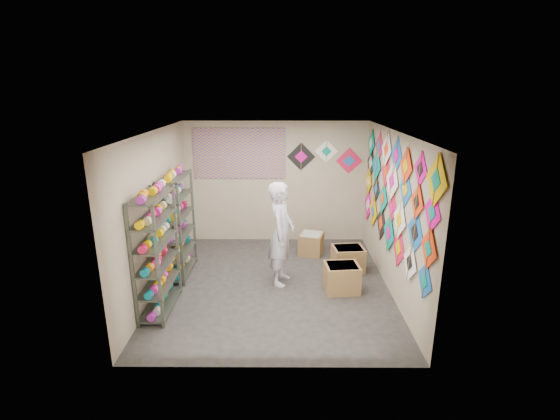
{
  "coord_description": "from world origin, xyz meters",
  "views": [
    {
      "loc": [
        0.14,
        -6.56,
        3.37
      ],
      "look_at": [
        0.1,
        0.3,
        1.3
      ],
      "focal_mm": 26.0,
      "sensor_mm": 36.0,
      "label": 1
    }
  ],
  "objects_px": {
    "shelf_rack_back": "(178,226)",
    "carton_a": "(342,278)",
    "shopkeeper": "(281,234)",
    "shelf_rack_front": "(156,254)",
    "carton_c": "(311,244)",
    "carton_b": "(348,259)"
  },
  "relations": [
    {
      "from": "carton_b",
      "to": "carton_a",
      "type": "bearing_deg",
      "value": -112.3
    },
    {
      "from": "shelf_rack_front",
      "to": "shelf_rack_back",
      "type": "bearing_deg",
      "value": 90.0
    },
    {
      "from": "shelf_rack_front",
      "to": "carton_c",
      "type": "relative_size",
      "value": 3.73
    },
    {
      "from": "shelf_rack_front",
      "to": "shelf_rack_back",
      "type": "distance_m",
      "value": 1.3
    },
    {
      "from": "carton_a",
      "to": "carton_b",
      "type": "xyz_separation_m",
      "value": [
        0.23,
        0.81,
        -0.0
      ]
    },
    {
      "from": "carton_a",
      "to": "shelf_rack_front",
      "type": "bearing_deg",
      "value": -172.7
    },
    {
      "from": "shelf_rack_back",
      "to": "carton_c",
      "type": "xyz_separation_m",
      "value": [
        2.53,
        0.97,
        -0.73
      ]
    },
    {
      "from": "shelf_rack_back",
      "to": "carton_c",
      "type": "distance_m",
      "value": 2.81
    },
    {
      "from": "carton_a",
      "to": "carton_c",
      "type": "distance_m",
      "value": 1.69
    },
    {
      "from": "shelf_rack_back",
      "to": "carton_a",
      "type": "bearing_deg",
      "value": -12.81
    },
    {
      "from": "shelf_rack_front",
      "to": "shopkeeper",
      "type": "xyz_separation_m",
      "value": [
        1.9,
        0.94,
        -0.02
      ]
    },
    {
      "from": "shelf_rack_back",
      "to": "shopkeeper",
      "type": "xyz_separation_m",
      "value": [
        1.9,
        -0.36,
        -0.02
      ]
    },
    {
      "from": "carton_a",
      "to": "carton_b",
      "type": "height_order",
      "value": "carton_a"
    },
    {
      "from": "shelf_rack_front",
      "to": "shopkeeper",
      "type": "distance_m",
      "value": 2.12
    },
    {
      "from": "shopkeeper",
      "to": "carton_a",
      "type": "xyz_separation_m",
      "value": [
        1.04,
        -0.31,
        -0.69
      ]
    },
    {
      "from": "shelf_rack_front",
      "to": "shelf_rack_back",
      "type": "relative_size",
      "value": 1.0
    },
    {
      "from": "shelf_rack_front",
      "to": "carton_c",
      "type": "height_order",
      "value": "shelf_rack_front"
    },
    {
      "from": "shelf_rack_back",
      "to": "carton_a",
      "type": "distance_m",
      "value": 3.1
    },
    {
      "from": "carton_c",
      "to": "carton_b",
      "type": "bearing_deg",
      "value": -36.42
    },
    {
      "from": "shopkeeper",
      "to": "carton_c",
      "type": "bearing_deg",
      "value": -14.07
    },
    {
      "from": "carton_a",
      "to": "carton_b",
      "type": "bearing_deg",
      "value": 68.99
    },
    {
      "from": "shelf_rack_front",
      "to": "carton_b",
      "type": "height_order",
      "value": "shelf_rack_front"
    }
  ]
}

